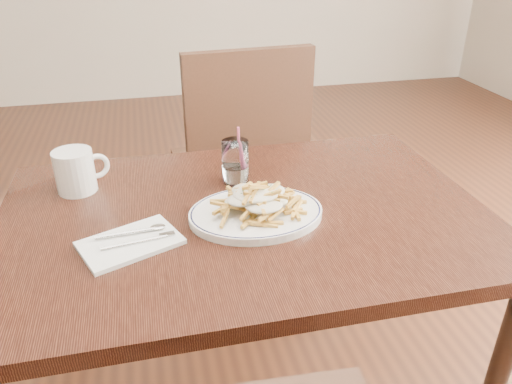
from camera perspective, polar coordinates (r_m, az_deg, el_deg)
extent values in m
cube|color=black|center=(1.25, -1.26, -2.93)|extent=(1.20, 0.80, 0.04)
cylinder|color=black|center=(1.77, -21.60, -9.54)|extent=(0.05, 0.05, 0.71)
cylinder|color=black|center=(1.90, 13.17, -5.37)|extent=(0.05, 0.05, 0.71)
cube|color=black|center=(2.11, -2.39, 2.81)|extent=(0.51, 0.51, 0.04)
cube|color=black|center=(1.81, -0.74, 8.08)|extent=(0.47, 0.08, 0.51)
cylinder|color=black|center=(2.44, 0.98, 0.01)|extent=(0.04, 0.04, 0.46)
cylinder|color=black|center=(2.36, -8.28, -1.39)|extent=(0.04, 0.04, 0.46)
cylinder|color=black|center=(2.12, 4.46, -4.84)|extent=(0.04, 0.04, 0.46)
cylinder|color=black|center=(2.02, -6.21, -6.70)|extent=(0.04, 0.04, 0.46)
torus|color=black|center=(1.21, 0.00, -2.25)|extent=(0.37, 0.37, 0.01)
ellipsoid|color=silver|center=(1.18, 0.00, -0.05)|extent=(0.18, 0.16, 0.03)
cube|color=white|center=(1.15, -14.18, -5.65)|extent=(0.25, 0.21, 0.01)
cylinder|color=white|center=(1.36, -2.39, 3.51)|extent=(0.07, 0.07, 0.12)
cylinder|color=white|center=(1.38, -2.36, 2.18)|extent=(0.07, 0.07, 0.04)
cylinder|color=#D4507D|center=(1.36, -1.98, 4.60)|extent=(0.02, 0.04, 0.16)
cylinder|color=white|center=(1.40, -20.00, 2.25)|extent=(0.10, 0.10, 0.11)
torus|color=white|center=(1.41, -17.74, 2.83)|extent=(0.07, 0.04, 0.07)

